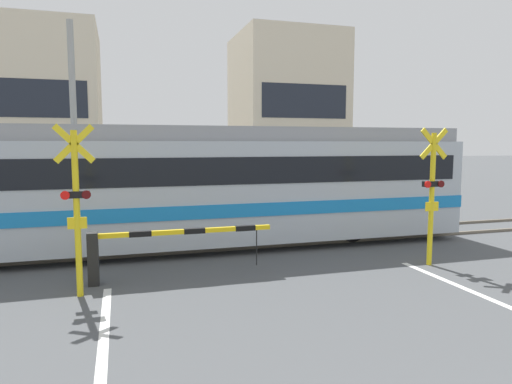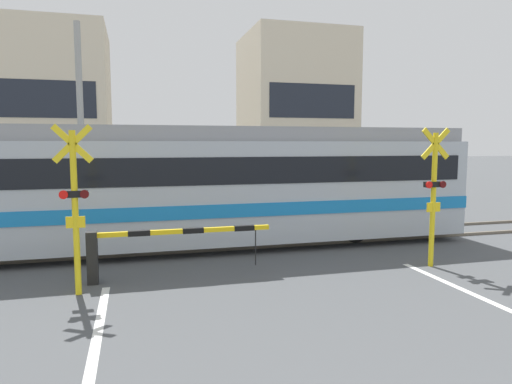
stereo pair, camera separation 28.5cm
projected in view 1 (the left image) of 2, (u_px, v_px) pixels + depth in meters
rail_track_near at (241, 248)px, 11.54m from camera, size 50.00×0.10×0.08m
rail_track_far at (228, 237)px, 12.91m from camera, size 50.00×0.10×0.08m
commuter_train at (172, 184)px, 11.59m from camera, size 15.38×2.85×3.08m
crossing_barrier_near at (143, 245)px, 8.81m from camera, size 3.59×0.20×1.01m
crossing_barrier_far at (283, 200)px, 15.72m from camera, size 3.59×0.20×1.01m
crossing_signal_left at (76, 203)px, 7.85m from camera, size 0.68×0.15×3.01m
crossing_signal_right at (432, 190)px, 9.91m from camera, size 0.68×0.15×3.01m
pedestrian at (212, 192)px, 16.78m from camera, size 0.38×0.22×1.58m
building_left_of_street at (44, 112)px, 23.16m from camera, size 5.45×5.78×8.52m
building_right_of_street at (286, 113)px, 26.88m from camera, size 5.70×5.78×8.91m
utility_pole_streetside at (74, 121)px, 15.86m from camera, size 0.22×0.22×6.87m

